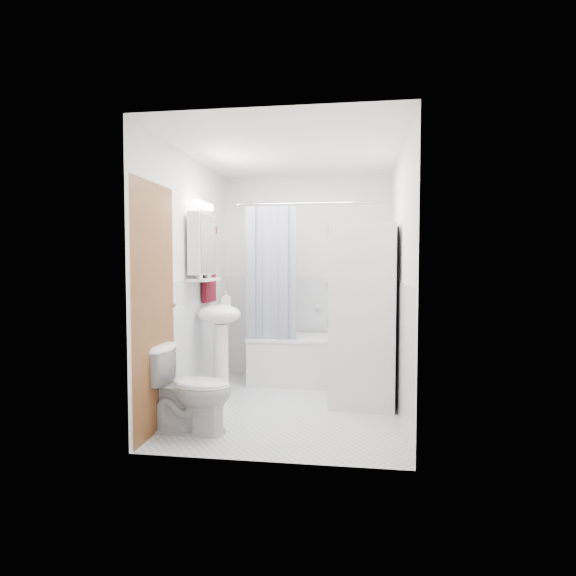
# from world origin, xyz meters

# --- Properties ---
(floor) EXTENTS (2.60, 2.60, 0.00)m
(floor) POSITION_xyz_m (0.00, 0.00, 0.00)
(floor) COLOR silver
(floor) RESTS_ON ground
(room_walls) EXTENTS (2.60, 2.60, 2.60)m
(room_walls) POSITION_xyz_m (0.00, 0.00, 1.49)
(room_walls) COLOR white
(room_walls) RESTS_ON ground
(wainscot) EXTENTS (1.98, 2.58, 2.58)m
(wainscot) POSITION_xyz_m (0.00, 0.29, 0.60)
(wainscot) COLOR white
(wainscot) RESTS_ON ground
(door) EXTENTS (0.05, 2.00, 2.00)m
(door) POSITION_xyz_m (-0.95, -0.55, 1.00)
(door) COLOR brown
(door) RESTS_ON ground
(bathtub) EXTENTS (1.39, 0.66, 0.53)m
(bathtub) POSITION_xyz_m (0.10, 0.92, 0.29)
(bathtub) COLOR silver
(bathtub) RESTS_ON ground
(tub_spout) EXTENTS (0.04, 0.12, 0.04)m
(tub_spout) POSITION_xyz_m (0.30, 1.25, 0.85)
(tub_spout) COLOR silver
(tub_spout) RESTS_ON room_walls
(curtain_rod) EXTENTS (1.57, 0.02, 0.02)m
(curtain_rod) POSITION_xyz_m (0.10, 0.65, 2.00)
(curtain_rod) COLOR silver
(curtain_rod) RESTS_ON room_walls
(shower_curtain) EXTENTS (0.55, 0.02, 1.45)m
(shower_curtain) POSITION_xyz_m (-0.31, 0.65, 1.25)
(shower_curtain) COLOR #121C40
(shower_curtain) RESTS_ON curtain_rod
(sink) EXTENTS (0.44, 0.37, 1.04)m
(sink) POSITION_xyz_m (-0.75, 0.17, 0.70)
(sink) COLOR white
(sink) RESTS_ON ground
(medicine_cabinet) EXTENTS (0.13, 0.50, 0.71)m
(medicine_cabinet) POSITION_xyz_m (-0.90, 0.10, 1.57)
(medicine_cabinet) COLOR silver
(medicine_cabinet) RESTS_ON room_walls
(shelf) EXTENTS (0.18, 0.54, 0.02)m
(shelf) POSITION_xyz_m (-0.89, 0.10, 1.20)
(shelf) COLOR silver
(shelf) RESTS_ON room_walls
(shower_caddy) EXTENTS (0.22, 0.06, 0.02)m
(shower_caddy) POSITION_xyz_m (0.35, 1.24, 1.15)
(shower_caddy) COLOR silver
(shower_caddy) RESTS_ON room_walls
(towel) EXTENTS (0.07, 0.34, 0.82)m
(towel) POSITION_xyz_m (-0.94, 0.42, 1.37)
(towel) COLOR #510C16
(towel) RESTS_ON room_walls
(washer_dryer) EXTENTS (0.68, 0.67, 1.73)m
(washer_dryer) POSITION_xyz_m (0.68, 0.19, 0.86)
(washer_dryer) COLOR silver
(washer_dryer) RESTS_ON ground
(toilet) EXTENTS (0.72, 0.42, 0.69)m
(toilet) POSITION_xyz_m (-0.72, -0.80, 0.34)
(toilet) COLOR white
(toilet) RESTS_ON ground
(soap_pump) EXTENTS (0.08, 0.17, 0.08)m
(soap_pump) POSITION_xyz_m (-0.71, 0.25, 0.95)
(soap_pump) COLOR gray
(soap_pump) RESTS_ON sink
(shelf_bottle) EXTENTS (0.07, 0.18, 0.07)m
(shelf_bottle) POSITION_xyz_m (-0.89, -0.05, 1.25)
(shelf_bottle) COLOR gray
(shelf_bottle) RESTS_ON shelf
(shelf_cup) EXTENTS (0.10, 0.09, 0.10)m
(shelf_cup) POSITION_xyz_m (-0.89, 0.22, 1.26)
(shelf_cup) COLOR gray
(shelf_cup) RESTS_ON shelf
(shampoo_a) EXTENTS (0.13, 0.17, 0.13)m
(shampoo_a) POSITION_xyz_m (0.35, 1.24, 1.23)
(shampoo_a) COLOR gray
(shampoo_a) RESTS_ON shower_caddy
(shampoo_b) EXTENTS (0.08, 0.21, 0.08)m
(shampoo_b) POSITION_xyz_m (0.47, 1.24, 1.20)
(shampoo_b) COLOR #2B69AF
(shampoo_b) RESTS_ON shower_caddy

